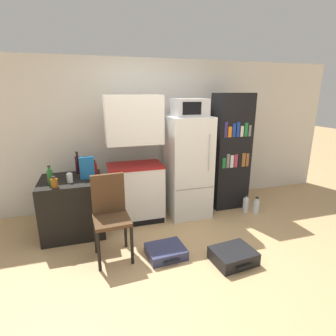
{
  "coord_description": "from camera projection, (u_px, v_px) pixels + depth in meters",
  "views": [
    {
      "loc": [
        -1.05,
        -2.35,
        1.88
      ],
      "look_at": [
        -0.08,
        0.85,
        0.93
      ],
      "focal_mm": 28.0,
      "sensor_mm": 36.0,
      "label": 1
    }
  ],
  "objects": [
    {
      "name": "cereal_box",
      "position": [
        87.0,
        168.0,
        3.5
      ],
      "size": [
        0.19,
        0.07,
        0.3
      ],
      "color": "#1E66A8",
      "rests_on": "side_table"
    },
    {
      "name": "bottle_green_tall",
      "position": [
        50.0,
        177.0,
        3.26
      ],
      "size": [
        0.07,
        0.07,
        0.25
      ],
      "color": "#1E6028",
      "rests_on": "side_table"
    },
    {
      "name": "bottle_clear_short",
      "position": [
        70.0,
        178.0,
        3.37
      ],
      "size": [
        0.07,
        0.07,
        0.15
      ],
      "color": "silver",
      "rests_on": "side_table"
    },
    {
      "name": "water_bottle_front",
      "position": [
        246.0,
        204.0,
        4.3
      ],
      "size": [
        0.1,
        0.1,
        0.29
      ],
      "color": "silver",
      "rests_on": "ground_plane"
    },
    {
      "name": "bottle_amber_beer",
      "position": [
        54.0,
        183.0,
        3.19
      ],
      "size": [
        0.09,
        0.09,
        0.14
      ],
      "color": "brown",
      "rests_on": "side_table"
    },
    {
      "name": "microwave",
      "position": [
        189.0,
        108.0,
        3.81
      ],
      "size": [
        0.47,
        0.42,
        0.25
      ],
      "color": "#B7B7BC",
      "rests_on": "refrigerator"
    },
    {
      "name": "bottle_wine_dark",
      "position": [
        78.0,
        164.0,
        3.72
      ],
      "size": [
        0.07,
        0.07,
        0.32
      ],
      "color": "black",
      "rests_on": "side_table"
    },
    {
      "name": "chair",
      "position": [
        110.0,
        209.0,
        3.03
      ],
      "size": [
        0.42,
        0.43,
        0.99
      ],
      "rotation": [
        0.0,
        0.0,
        0.06
      ],
      "color": "black",
      "rests_on": "ground_plane"
    },
    {
      "name": "water_bottle_middle",
      "position": [
        256.0,
        206.0,
        4.23
      ],
      "size": [
        0.09,
        0.09,
        0.28
      ],
      "color": "silver",
      "rests_on": "ground_plane"
    },
    {
      "name": "ground_plane",
      "position": [
        197.0,
        265.0,
        2.97
      ],
      "size": [
        24.0,
        24.0,
        0.0
      ],
      "primitive_type": "plane",
      "color": "tan"
    },
    {
      "name": "kitchen_hutch",
      "position": [
        135.0,
        165.0,
        3.85
      ],
      "size": [
        0.8,
        0.52,
        1.86
      ],
      "color": "white",
      "rests_on": "ground_plane"
    },
    {
      "name": "refrigerator",
      "position": [
        188.0,
        167.0,
        4.06
      ],
      "size": [
        0.63,
        0.61,
        1.55
      ],
      "color": "silver",
      "rests_on": "ground_plane"
    },
    {
      "name": "bottle_ketchup_red",
      "position": [
        95.0,
        169.0,
        3.69
      ],
      "size": [
        0.06,
        0.06,
        0.21
      ],
      "color": "#AD1914",
      "rests_on": "side_table"
    },
    {
      "name": "suitcase_large_flat",
      "position": [
        166.0,
        251.0,
        3.13
      ],
      "size": [
        0.46,
        0.42,
        0.12
      ],
      "rotation": [
        0.0,
        0.0,
        0.07
      ],
      "color": "navy",
      "rests_on": "ground_plane"
    },
    {
      "name": "side_table",
      "position": [
        73.0,
        206.0,
        3.62
      ],
      "size": [
        0.8,
        0.75,
        0.77
      ],
      "color": "black",
      "rests_on": "ground_plane"
    },
    {
      "name": "wall_back",
      "position": [
        165.0,
        134.0,
        4.53
      ],
      "size": [
        6.4,
        0.1,
        2.42
      ],
      "color": "silver",
      "rests_on": "ground_plane"
    },
    {
      "name": "bookshelf",
      "position": [
        230.0,
        152.0,
        4.33
      ],
      "size": [
        0.59,
        0.39,
        1.89
      ],
      "color": "black",
      "rests_on": "ground_plane"
    },
    {
      "name": "suitcase_small_flat",
      "position": [
        233.0,
        256.0,
        3.01
      ],
      "size": [
        0.51,
        0.44,
        0.15
      ],
      "rotation": [
        0.0,
        0.0,
        0.1
      ],
      "color": "black",
      "rests_on": "ground_plane"
    }
  ]
}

